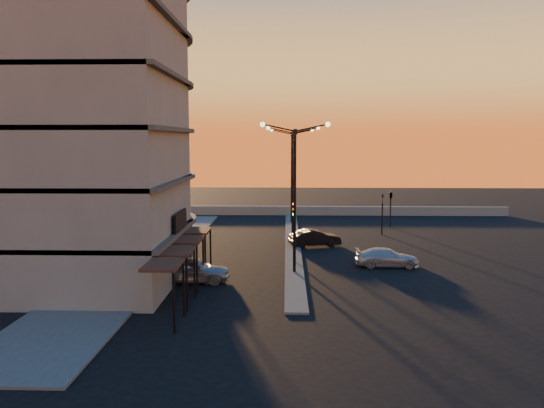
{
  "coord_description": "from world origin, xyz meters",
  "views": [
    {
      "loc": [
        -0.52,
        -32.8,
        8.45
      ],
      "look_at": [
        -1.62,
        7.34,
        3.53
      ],
      "focal_mm": 35.0,
      "sensor_mm": 36.0,
      "label": 1
    }
  ],
  "objects_px": {
    "car_wagon": "(387,257)",
    "traffic_light_main": "(294,221)",
    "car_hatchback": "(192,269)",
    "streetlamp_mid": "(293,175)",
    "car_sedan": "(315,238)"
  },
  "relations": [
    {
      "from": "car_sedan",
      "to": "streetlamp_mid",
      "type": "bearing_deg",
      "value": 37.58
    },
    {
      "from": "car_hatchback",
      "to": "car_wagon",
      "type": "relative_size",
      "value": 1.08
    },
    {
      "from": "streetlamp_mid",
      "to": "car_hatchback",
      "type": "distance_m",
      "value": 14.51
    },
    {
      "from": "car_wagon",
      "to": "traffic_light_main",
      "type": "bearing_deg",
      "value": 83.16
    },
    {
      "from": "car_hatchback",
      "to": "car_sedan",
      "type": "xyz_separation_m",
      "value": [
        7.87,
        10.87,
        -0.1
      ]
    },
    {
      "from": "streetlamp_mid",
      "to": "car_wagon",
      "type": "distance_m",
      "value": 11.27
    },
    {
      "from": "car_sedan",
      "to": "car_wagon",
      "type": "height_order",
      "value": "car_sedan"
    },
    {
      "from": "traffic_light_main",
      "to": "car_hatchback",
      "type": "relative_size",
      "value": 0.94
    },
    {
      "from": "streetlamp_mid",
      "to": "car_hatchback",
      "type": "xyz_separation_m",
      "value": [
        -6.13,
        -12.23,
        -4.82
      ]
    },
    {
      "from": "streetlamp_mid",
      "to": "car_sedan",
      "type": "height_order",
      "value": "streetlamp_mid"
    },
    {
      "from": "streetlamp_mid",
      "to": "car_wagon",
      "type": "relative_size",
      "value": 2.27
    },
    {
      "from": "traffic_light_main",
      "to": "car_sedan",
      "type": "height_order",
      "value": "traffic_light_main"
    },
    {
      "from": "car_wagon",
      "to": "streetlamp_mid",
      "type": "bearing_deg",
      "value": 38.8
    },
    {
      "from": "streetlamp_mid",
      "to": "traffic_light_main",
      "type": "distance_m",
      "value": 7.62
    },
    {
      "from": "car_hatchback",
      "to": "car_wagon",
      "type": "height_order",
      "value": "car_hatchback"
    }
  ]
}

